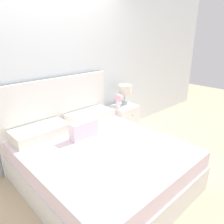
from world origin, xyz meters
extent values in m
plane|color=#CCB28E|center=(0.00, 0.00, 0.00)|extent=(12.00, 12.00, 0.00)
cube|color=white|center=(0.00, 0.07, 1.30)|extent=(8.00, 0.06, 2.60)
cube|color=white|center=(0.00, -0.97, 0.16)|extent=(1.68, 1.94, 0.31)
cube|color=white|center=(0.00, -0.97, 0.42)|extent=(1.65, 1.90, 0.21)
cube|color=white|center=(0.00, -0.03, 0.60)|extent=(1.72, 0.05, 1.20)
cube|color=white|center=(-0.40, -0.25, 0.59)|extent=(0.71, 0.36, 0.14)
cube|color=white|center=(0.40, -0.25, 0.59)|extent=(0.71, 0.36, 0.14)
cube|color=white|center=(0.00, -0.64, 0.63)|extent=(0.37, 0.13, 0.22)
cube|color=white|center=(1.19, -0.22, 0.28)|extent=(0.44, 0.39, 0.57)
sphere|color=#B2AD93|center=(1.19, -0.42, 0.44)|extent=(0.02, 0.02, 0.02)
cylinder|color=#A8B2BC|center=(1.25, -0.17, 0.60)|extent=(0.11, 0.11, 0.08)
cylinder|color=#B7B29E|center=(1.25, -0.17, 0.71)|extent=(0.02, 0.02, 0.14)
cylinder|color=silver|center=(1.25, -0.17, 0.85)|extent=(0.23, 0.23, 0.14)
cylinder|color=white|center=(1.04, -0.22, 0.63)|extent=(0.08, 0.08, 0.12)
sphere|color=#EFB2C6|center=(1.04, -0.22, 0.75)|extent=(0.15, 0.15, 0.15)
sphere|color=#609356|center=(1.07, -0.22, 0.71)|extent=(0.07, 0.07, 0.07)
camera|label=1|loc=(-1.48, -2.72, 1.81)|focal=35.00mm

